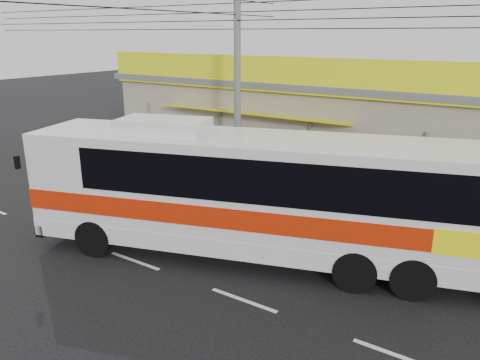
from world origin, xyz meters
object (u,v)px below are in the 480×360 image
object	(u,v)px
motorbike_red	(111,144)
motorbike_dark	(120,144)
coach_bus	(259,188)
utility_pole	(237,15)

from	to	relation	value
motorbike_red	motorbike_dark	size ratio (longest dim) A/B	1.03
coach_bus	motorbike_red	size ratio (longest dim) A/B	7.19
motorbike_red	utility_pole	world-z (taller)	utility_pole
coach_bus	utility_pole	xyz separation A→B (m)	(-4.43, 5.41, 5.16)
coach_bus	motorbike_dark	world-z (taller)	coach_bus
motorbike_dark	utility_pole	bearing A→B (deg)	-99.93
coach_bus	utility_pole	size ratio (longest dim) A/B	0.41
motorbike_red	utility_pole	bearing A→B (deg)	-118.65
motorbike_dark	motorbike_red	bearing A→B (deg)	100.94
coach_bus	motorbike_dark	xyz separation A→B (m)	(-13.13, 6.37, -1.54)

